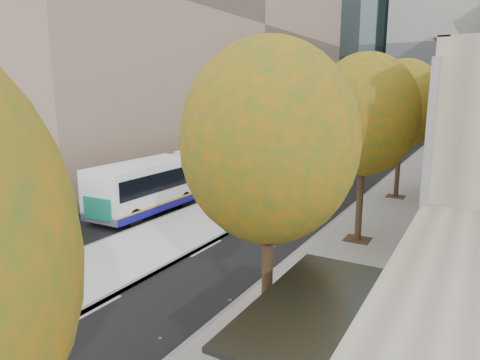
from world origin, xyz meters
The scene contains 9 objects.
bus_platform centered at (-3.88, 35.00, 0.07)m, with size 4.25×150.00×0.15m, color silver.
sidewalk centered at (4.12, 35.00, 0.04)m, with size 4.75×150.00×0.08m, color gray.
building_midrise centered at (-22.50, 41.00, 12.50)m, with size 24.00×46.00×25.00m, color #866F5D.
bus_shelter centered at (5.69, 10.96, 2.19)m, with size 1.90×4.40×2.53m.
tree_c centered at (3.60, 13.00, 5.25)m, with size 4.20×4.20×7.28m.
tree_d centered at (3.60, 22.00, 5.47)m, with size 4.40×4.40×7.60m.
tree_e centered at (3.60, 31.00, 5.69)m, with size 4.60×4.60×7.92m.
bus_far centered at (-7.45, 25.76, 1.52)m, with size 2.69×16.74×2.78m.
distant_car centered at (-7.74, 63.22, 0.72)m, with size 1.69×4.20×1.43m, color silver.
Camera 1 is at (7.94, 4.02, 6.41)m, focal length 32.00 mm.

